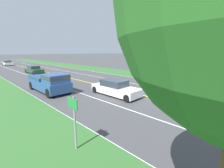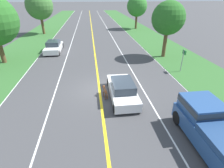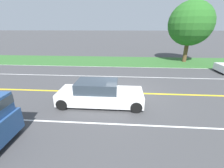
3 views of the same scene
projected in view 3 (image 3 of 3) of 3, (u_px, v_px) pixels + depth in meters
The scene contains 9 objects.
ground_plane at pixel (124, 93), 10.05m from camera, with size 400.00×400.00×0.00m, color #424244.
centre_divider_line at pixel (124, 93), 10.04m from camera, with size 0.18×160.00×0.01m, color yellow.
lane_edge_line_left at pixel (124, 67), 16.57m from camera, with size 0.14×160.00×0.01m, color white.
lane_dash_same_dir at pixel (123, 124), 6.78m from camera, with size 0.10×160.00×0.01m, color white.
lane_dash_oncoming at pixel (124, 77), 13.31m from camera, with size 0.10×160.00×0.01m, color white.
grass_verge_left at pixel (124, 61), 19.36m from camera, with size 6.00×160.00×0.03m, color #33662D.
ego_car at pixel (100, 94), 8.41m from camera, with size 1.81×4.69×1.37m.
dog at pixel (105, 87), 9.60m from camera, with size 0.38×1.16×0.85m.
roadside_tree_left_near at pixel (190, 24), 17.48m from camera, with size 5.04×5.04×7.04m.
Camera 3 is at (9.21, -0.10, 4.13)m, focal length 24.00 mm.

